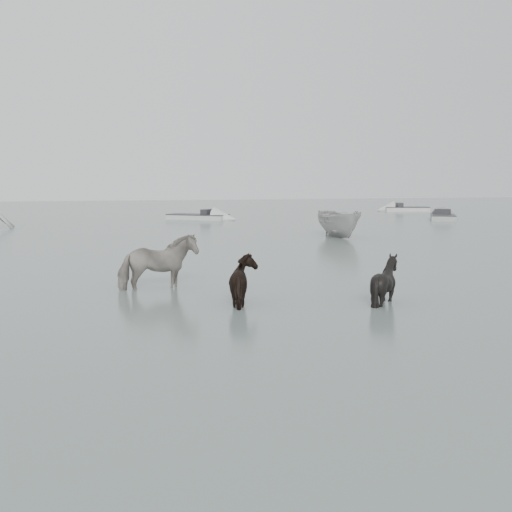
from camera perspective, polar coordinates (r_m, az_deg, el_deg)
name	(u,v)px	position (r m, az deg, el deg)	size (l,w,h in m)	color
ground	(229,297)	(16.04, -2.45, -3.62)	(140.00, 140.00, 0.00)	#56665F
pony_pinto	(157,257)	(17.13, -8.76, -0.08)	(0.94, 2.06, 1.74)	black
pony_dark	(247,274)	(15.06, -0.80, -1.65)	(1.37, 1.17, 1.38)	black
pony_black	(385,272)	(15.52, 11.42, -1.37)	(1.18, 1.33, 1.47)	black
boat_small	(339,222)	(32.19, 7.41, 3.01)	(1.47, 3.92, 1.51)	#A3A29F
skiff_port	(443,215)	(46.97, 16.27, 3.55)	(4.74, 1.60, 0.75)	gray
skiff_mid	(198,214)	(45.64, -5.20, 3.71)	(5.94, 1.60, 0.75)	#AFB2AF
skiff_star	(407,207)	(58.46, 13.24, 4.26)	(5.27, 1.60, 0.75)	#B5B5B0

